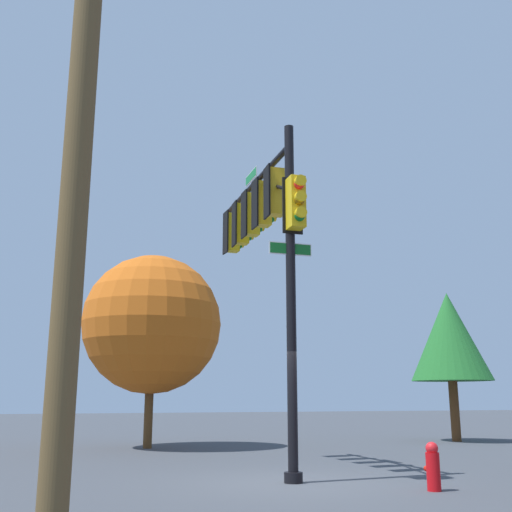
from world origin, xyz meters
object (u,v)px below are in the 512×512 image
at_px(utility_pole, 75,191).
at_px(fire_hydrant, 433,467).
at_px(tree_mid, 152,324).
at_px(tree_far, 449,337).
at_px(signal_pole_assembly, 264,226).

bearing_deg(utility_pole, fire_hydrant, -65.83).
distance_m(utility_pole, tree_mid, 14.59).
xyz_separation_m(utility_pole, tree_mid, (14.13, -3.62, 0.28)).
xyz_separation_m(fire_hydrant, tree_far, (10.36, -8.66, 3.53)).
relative_size(signal_pole_assembly, tree_far, 1.30).
relative_size(utility_pole, tree_far, 1.29).
height_order(signal_pole_assembly, tree_mid, signal_pole_assembly).
relative_size(fire_hydrant, tree_mid, 0.13).
bearing_deg(utility_pole, signal_pole_assembly, -36.02).
bearing_deg(tree_far, signal_pole_assembly, 122.81).
height_order(fire_hydrant, tree_mid, tree_mid).
distance_m(signal_pole_assembly, utility_pole, 8.33).
relative_size(signal_pole_assembly, fire_hydrant, 8.90).
xyz_separation_m(signal_pole_assembly, tree_mid, (7.56, 1.16, -1.56)).
bearing_deg(tree_far, fire_hydrant, 140.09).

